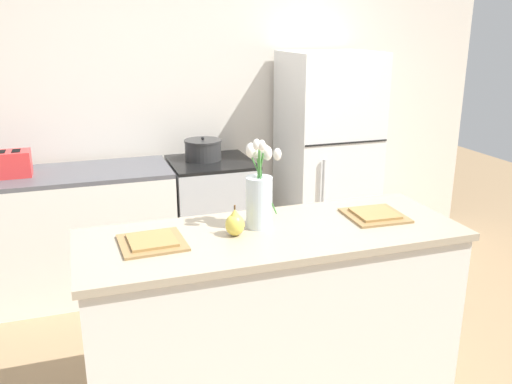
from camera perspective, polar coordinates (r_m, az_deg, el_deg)
back_wall at (r=4.32m, az=-7.52°, el=10.06°), size 5.20×0.08×2.70m
kitchen_island at (r=2.75m, az=1.71°, el=-13.46°), size 1.80×0.66×0.95m
back_counter at (r=4.08m, az=-20.67°, el=-4.39°), size 1.68×0.60×0.91m
stove_range at (r=4.17m, az=-4.61°, el=-2.78°), size 0.60×0.61×0.91m
refrigerator at (r=4.37m, az=7.44°, el=3.38°), size 0.68×0.67×1.69m
flower_vase at (r=2.54m, az=0.36°, el=-0.16°), size 0.15×0.14×0.44m
pear_figurine at (r=2.47m, az=-2.23°, el=-3.33°), size 0.09×0.09×0.15m
plate_setting_left at (r=2.44m, az=-10.88°, el=-5.17°), size 0.29×0.29×0.02m
plate_setting_right at (r=2.79m, az=12.40°, el=-2.35°), size 0.29×0.29×0.02m
toaster at (r=3.94m, az=-24.46°, el=2.72°), size 0.28×0.18×0.17m
cooking_pot at (r=4.07m, az=-5.59°, el=4.46°), size 0.28×0.28×0.17m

